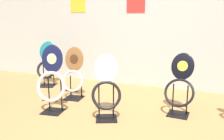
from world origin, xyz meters
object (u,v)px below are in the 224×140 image
toilet_seat_display_navy_moon (51,81)px  toilet_seat_display_white_plain (106,89)px  toilet_seat_display_jazz_black (180,86)px  toilet_seat_display_woodgrain (73,75)px  toilet_seat_display_teal_sax (47,65)px

toilet_seat_display_navy_moon → toilet_seat_display_white_plain: size_ratio=1.13×
toilet_seat_display_jazz_black → toilet_seat_display_woodgrain: bearing=178.4°
toilet_seat_display_navy_moon → toilet_seat_display_woodgrain: toilet_seat_display_navy_moon is taller
toilet_seat_display_jazz_black → toilet_seat_display_teal_sax: size_ratio=1.00×
toilet_seat_display_woodgrain → toilet_seat_display_white_plain: bearing=-34.0°
toilet_seat_display_navy_moon → toilet_seat_display_woodgrain: bearing=91.1°
toilet_seat_display_teal_sax → toilet_seat_display_navy_moon: bearing=-51.7°
toilet_seat_display_white_plain → toilet_seat_display_woodgrain: same height
toilet_seat_display_white_plain → toilet_seat_display_teal_sax: (-1.65, 1.01, 0.00)m
toilet_seat_display_navy_moon → toilet_seat_display_woodgrain: 0.63m
toilet_seat_display_white_plain → toilet_seat_display_jazz_black: bearing=29.1°
toilet_seat_display_white_plain → toilet_seat_display_jazz_black: toilet_seat_display_white_plain is taller
toilet_seat_display_jazz_black → toilet_seat_display_woodgrain: toilet_seat_display_woodgrain is taller
toilet_seat_display_white_plain → toilet_seat_display_woodgrain: (-0.80, 0.54, -0.01)m
toilet_seat_display_jazz_black → toilet_seat_display_teal_sax: toilet_seat_display_teal_sax is taller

